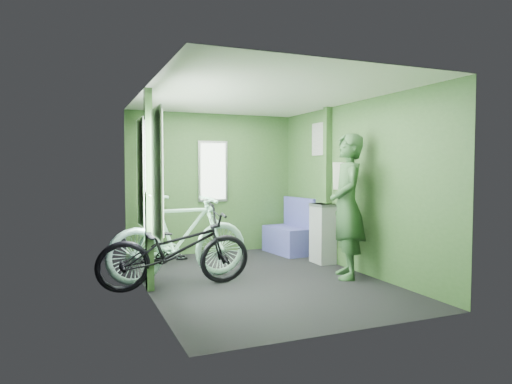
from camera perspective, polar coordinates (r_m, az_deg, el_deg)
room at (r=5.72m, az=-0.11°, el=3.33°), size 4.00×4.02×2.31m
bicycle_black at (r=5.50m, az=-9.93°, el=-11.82°), size 1.80×0.79×1.04m
bicycle_mint at (r=5.87m, az=-9.43°, el=-10.87°), size 1.87×0.79×1.12m
passenger at (r=5.92m, az=11.34°, el=-1.72°), size 0.66×0.79×1.84m
waste_box at (r=6.84m, az=8.35°, el=-5.13°), size 0.26×0.36×0.88m
bench_seat at (r=7.58m, az=4.15°, el=-5.61°), size 0.58×0.91×0.91m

